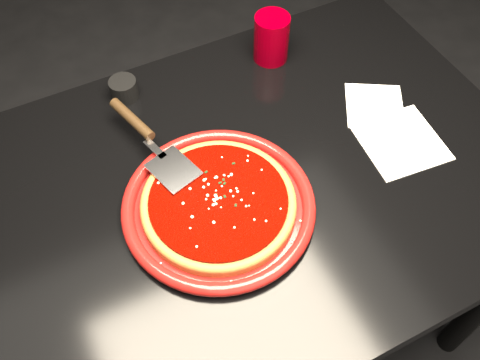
{
  "coord_description": "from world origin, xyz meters",
  "views": [
    {
      "loc": [
        -0.26,
        -0.54,
        1.6
      ],
      "look_at": [
        0.01,
        -0.01,
        0.77
      ],
      "focal_mm": 40.0,
      "sensor_mm": 36.0,
      "label": 1
    }
  ],
  "objects_px": {
    "pizza_server": "(152,141)",
    "cup": "(271,38)",
    "table": "(237,269)",
    "ramekin": "(124,89)",
    "plate": "(219,206)"
  },
  "relations": [
    {
      "from": "plate",
      "to": "cup",
      "type": "height_order",
      "value": "cup"
    },
    {
      "from": "cup",
      "to": "ramekin",
      "type": "relative_size",
      "value": 1.87
    },
    {
      "from": "pizza_server",
      "to": "cup",
      "type": "bearing_deg",
      "value": 7.64
    },
    {
      "from": "table",
      "to": "pizza_server",
      "type": "bearing_deg",
      "value": 129.45
    },
    {
      "from": "table",
      "to": "ramekin",
      "type": "height_order",
      "value": "ramekin"
    },
    {
      "from": "ramekin",
      "to": "pizza_server",
      "type": "bearing_deg",
      "value": -90.96
    },
    {
      "from": "cup",
      "to": "pizza_server",
      "type": "bearing_deg",
      "value": -156.62
    },
    {
      "from": "plate",
      "to": "ramekin",
      "type": "xyz_separation_m",
      "value": [
        -0.06,
        0.36,
        0.01
      ]
    },
    {
      "from": "ramekin",
      "to": "plate",
      "type": "bearing_deg",
      "value": -81.04
    },
    {
      "from": "pizza_server",
      "to": "cup",
      "type": "xyz_separation_m",
      "value": [
        0.35,
        0.15,
        0.01
      ]
    },
    {
      "from": "table",
      "to": "cup",
      "type": "bearing_deg",
      "value": 50.92
    },
    {
      "from": "plate",
      "to": "ramekin",
      "type": "height_order",
      "value": "ramekin"
    },
    {
      "from": "pizza_server",
      "to": "ramekin",
      "type": "distance_m",
      "value": 0.18
    },
    {
      "from": "pizza_server",
      "to": "cup",
      "type": "height_order",
      "value": "cup"
    },
    {
      "from": "table",
      "to": "plate",
      "type": "relative_size",
      "value": 3.3
    }
  ]
}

